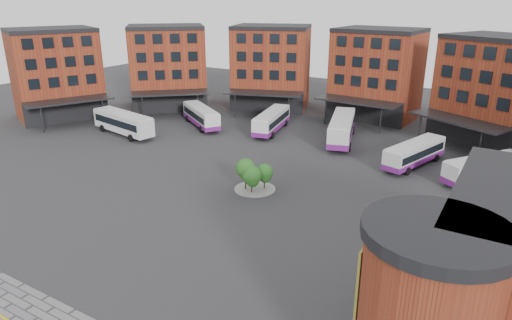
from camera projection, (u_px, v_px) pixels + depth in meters
The scene contains 9 objects.
ground at pixel (165, 232), 40.03m from camera, with size 160.00×160.00×0.00m, color #28282B.
main_building at pixel (305, 79), 70.69m from camera, with size 94.14×42.48×14.60m.
tree_island at pixel (253, 174), 47.73m from camera, with size 4.40×4.40×3.53m.
bus_a at pixel (123, 122), 67.24m from camera, with size 12.01×4.78×3.31m.
bus_b at pixel (201, 116), 71.71m from camera, with size 10.45×8.16×3.07m.
bus_c at pixel (272, 121), 68.89m from camera, with size 4.61×11.30×3.10m.
bus_d at pixel (342, 128), 64.12m from camera, with size 6.33×12.92×3.56m.
bus_e at pixel (415, 153), 55.05m from camera, with size 5.34×10.73×2.95m.
bus_f at pixel (485, 169), 50.14m from camera, with size 8.00×9.83×2.93m.
Camera 1 is at (25.11, -26.29, 19.63)m, focal length 32.00 mm.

